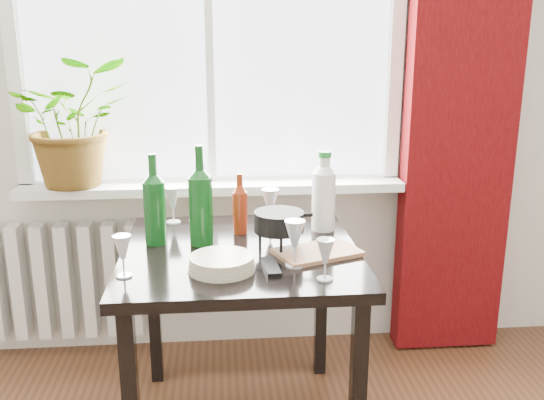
{
  "coord_description": "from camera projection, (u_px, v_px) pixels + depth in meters",
  "views": [
    {
      "loc": [
        0.03,
        -0.52,
        1.5
      ],
      "look_at": [
        0.22,
        1.55,
        0.92
      ],
      "focal_mm": 40.0,
      "sensor_mm": 36.0,
      "label": 1
    }
  ],
  "objects": [
    {
      "name": "window",
      "position": [
        208.0,
        8.0,
        2.6
      ],
      "size": [
        1.72,
        0.08,
        1.62
      ],
      "color": "white",
      "rests_on": "ground"
    },
    {
      "name": "windowsill",
      "position": [
        213.0,
        187.0,
        2.74
      ],
      "size": [
        1.72,
        0.2,
        0.04
      ],
      "color": "white",
      "rests_on": "ground"
    },
    {
      "name": "curtain",
      "position": [
        464.0,
        80.0,
        2.68
      ],
      "size": [
        0.5,
        0.12,
        2.56
      ],
      "color": "#3D0507",
      "rests_on": "ground"
    },
    {
      "name": "radiator",
      "position": [
        54.0,
        281.0,
        2.83
      ],
      "size": [
        0.8,
        0.1,
        0.55
      ],
      "color": "silver",
      "rests_on": "ground"
    },
    {
      "name": "table",
      "position": [
        241.0,
        273.0,
        2.22
      ],
      "size": [
        0.85,
        0.85,
        0.74
      ],
      "color": "black",
      "rests_on": "ground"
    },
    {
      "name": "potted_plant",
      "position": [
        74.0,
        122.0,
        2.62
      ],
      "size": [
        0.62,
        0.58,
        0.56
      ],
      "primitive_type": "imported",
      "rotation": [
        0.0,
        0.0,
        0.34
      ],
      "color": "#1B671B",
      "rests_on": "windowsill"
    },
    {
      "name": "wine_bottle_left",
      "position": [
        154.0,
        198.0,
        2.21
      ],
      "size": [
        0.09,
        0.09,
        0.35
      ],
      "primitive_type": null,
      "rotation": [
        0.0,
        0.0,
        0.1
      ],
      "color": "#0C3E12",
      "rests_on": "table"
    },
    {
      "name": "wine_bottle_right",
      "position": [
        200.0,
        194.0,
        2.2
      ],
      "size": [
        0.1,
        0.1,
        0.38
      ],
      "primitive_type": null,
      "rotation": [
        0.0,
        0.0,
        -0.11
      ],
      "color": "#0B3E11",
      "rests_on": "table"
    },
    {
      "name": "bottle_amber",
      "position": [
        240.0,
        203.0,
        2.35
      ],
      "size": [
        0.08,
        0.08,
        0.24
      ],
      "primitive_type": null,
      "rotation": [
        0.0,
        0.0,
        0.39
      ],
      "color": "maroon",
      "rests_on": "table"
    },
    {
      "name": "cleaning_bottle",
      "position": [
        324.0,
        190.0,
        2.37
      ],
      "size": [
        0.11,
        0.11,
        0.33
      ],
      "primitive_type": null,
      "rotation": [
        0.0,
        0.0,
        0.15
      ],
      "color": "white",
      "rests_on": "table"
    },
    {
      "name": "wineglass_front_right",
      "position": [
        295.0,
        243.0,
        2.02
      ],
      "size": [
        0.09,
        0.09,
        0.16
      ],
      "primitive_type": null,
      "rotation": [
        0.0,
        0.0,
        0.31
      ],
      "color": "#B5B9C3",
      "rests_on": "table"
    },
    {
      "name": "wineglass_far_right",
      "position": [
        325.0,
        259.0,
        1.91
      ],
      "size": [
        0.07,
        0.07,
        0.14
      ],
      "primitive_type": null,
      "rotation": [
        0.0,
        0.0,
        -0.15
      ],
      "color": "silver",
      "rests_on": "table"
    },
    {
      "name": "wineglass_back_center",
      "position": [
        270.0,
        208.0,
        2.41
      ],
      "size": [
        0.09,
        0.09,
        0.17
      ],
      "primitive_type": null,
      "rotation": [
        0.0,
        0.0,
        -0.26
      ],
      "color": "white",
      "rests_on": "table"
    },
    {
      "name": "wineglass_back_left",
      "position": [
        173.0,
        205.0,
        2.48
      ],
      "size": [
        0.08,
        0.08,
        0.15
      ],
      "primitive_type": null,
      "rotation": [
        0.0,
        0.0,
        0.33
      ],
      "color": "#B7BBC5",
      "rests_on": "table"
    },
    {
      "name": "wineglass_front_left",
      "position": [
        123.0,
        256.0,
        1.93
      ],
      "size": [
        0.08,
        0.08,
        0.14
      ],
      "primitive_type": null,
      "rotation": [
        0.0,
        0.0,
        -0.43
      ],
      "color": "silver",
      "rests_on": "table"
    },
    {
      "name": "plate_stack",
      "position": [
        222.0,
        263.0,
        2.0
      ],
      "size": [
        0.28,
        0.28,
        0.05
      ],
      "primitive_type": "cylinder",
      "rotation": [
        0.0,
        0.0,
        -0.28
      ],
      "color": "beige",
      "rests_on": "table"
    },
    {
      "name": "fondue_pot",
      "position": [
        279.0,
        230.0,
        2.18
      ],
      "size": [
        0.25,
        0.23,
        0.14
      ],
      "primitive_type": null,
      "rotation": [
        0.0,
        0.0,
        -0.3
      ],
      "color": "black",
      "rests_on": "table"
    },
    {
      "name": "tv_remote",
      "position": [
        271.0,
        267.0,
        2.01
      ],
      "size": [
        0.06,
        0.16,
        0.02
      ],
      "primitive_type": "cube",
      "rotation": [
        0.0,
        0.0,
        0.06
      ],
      "color": "black",
      "rests_on": "table"
    },
    {
      "name": "cutting_board",
      "position": [
        317.0,
        252.0,
        2.14
      ],
      "size": [
        0.33,
        0.27,
        0.02
      ],
      "primitive_type": "cube",
      "rotation": [
        0.0,
        0.0,
        0.36
      ],
      "color": "#A26D49",
      "rests_on": "table"
    }
  ]
}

